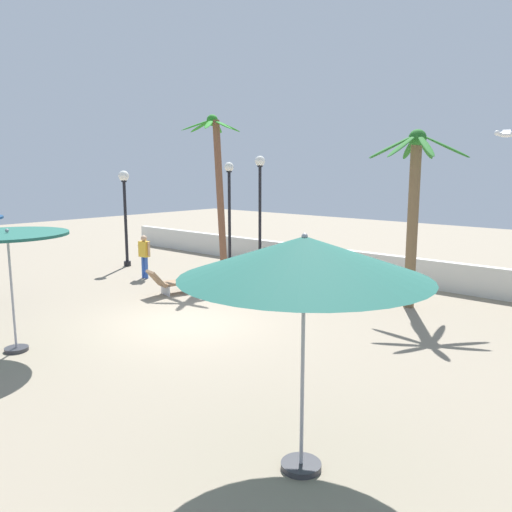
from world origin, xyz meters
TOP-DOWN VIEW (x-y plane):
  - ground_plane at (0.00, 0.00)m, footprint 56.00×56.00m
  - boundary_wall at (0.00, 8.02)m, footprint 25.20×0.30m
  - patio_umbrella_1 at (6.16, -3.23)m, footprint 3.16×3.16m
  - patio_umbrella_2 at (-1.16, -3.76)m, footprint 2.47×2.47m
  - palm_tree_0 at (-3.37, 4.57)m, footprint 2.20×2.03m
  - palm_tree_2 at (3.62, 5.35)m, footprint 2.81×2.82m
  - lamp_post_0 at (-7.83, 3.69)m, footprint 0.42×0.42m
  - lamp_post_1 at (-3.73, 7.25)m, footprint 0.41×0.41m
  - lamp_post_2 at (-4.68, 6.47)m, footprint 0.37×0.37m
  - lounge_chair_0 at (-2.66, 1.99)m, footprint 0.94×1.96m
  - guest_0 at (-5.31, 2.72)m, footprint 0.56×0.28m
  - seagull_0 at (6.68, 2.60)m, footprint 0.40×0.93m

SIDE VIEW (x-z plane):
  - ground_plane at x=0.00m, z-range 0.00..0.00m
  - lounge_chair_0 at x=-2.66m, z-range -0.04..0.80m
  - boundary_wall at x=0.00m, z-range 0.00..0.96m
  - guest_0 at x=-5.31m, z-range 0.16..1.73m
  - patio_umbrella_2 at x=-1.16m, z-range 1.07..3.75m
  - lamp_post_0 at x=-7.83m, z-range 0.65..4.51m
  - lamp_post_2 at x=-4.68m, z-range 0.51..4.70m
  - patio_umbrella_1 at x=6.16m, z-range 1.25..4.39m
  - lamp_post_1 at x=-3.73m, z-range 0.67..5.10m
  - palm_tree_2 at x=3.62m, z-range 0.71..5.70m
  - palm_tree_0 at x=-3.37m, z-range 0.69..6.50m
  - seagull_0 at x=6.68m, z-range 4.52..4.66m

